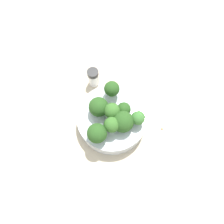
{
  "coord_description": "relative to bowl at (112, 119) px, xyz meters",
  "views": [
    {
      "loc": [
        -0.21,
        -0.08,
        0.62
      ],
      "look_at": [
        0.0,
        0.0,
        0.08
      ],
      "focal_mm": 35.0,
      "sensor_mm": 36.0,
      "label": 1
    }
  ],
  "objects": [
    {
      "name": "broccoli_floret_4",
      "position": [
        0.01,
        -0.07,
        0.05
      ],
      "size": [
        0.04,
        0.04,
        0.05
      ],
      "color": "#84AD66",
      "rests_on": "bowl"
    },
    {
      "name": "almond_crumb_0",
      "position": [
        0.03,
        -0.15,
        -0.02
      ],
      "size": [
        0.0,
        0.01,
        0.01
      ],
      "primitive_type": "cube",
      "rotation": [
        0.0,
        0.0,
        1.78
      ],
      "color": "olive",
      "rests_on": "ground_plane"
    },
    {
      "name": "almond_crumb_1",
      "position": [
        0.12,
        0.12,
        -0.02
      ],
      "size": [
        0.01,
        0.01,
        0.01
      ],
      "primitive_type": "cube",
      "rotation": [
        0.0,
        0.0,
        3.83
      ],
      "color": "tan",
      "rests_on": "ground_plane"
    },
    {
      "name": "bowl",
      "position": [
        0.0,
        0.0,
        0.0
      ],
      "size": [
        0.2,
        0.2,
        0.05
      ],
      "primitive_type": "cylinder",
      "color": "silver",
      "rests_on": "ground_plane"
    },
    {
      "name": "broccoli_floret_6",
      "position": [
        0.0,
        0.04,
        0.05
      ],
      "size": [
        0.05,
        0.05,
        0.06
      ],
      "color": "#84AD66",
      "rests_on": "bowl"
    },
    {
      "name": "broccoli_floret_3",
      "position": [
        0.0,
        -0.0,
        0.06
      ],
      "size": [
        0.04,
        0.04,
        0.06
      ],
      "color": "#7A9E5B",
      "rests_on": "bowl"
    },
    {
      "name": "broccoli_floret_1",
      "position": [
        0.02,
        -0.03,
        0.05
      ],
      "size": [
        0.04,
        0.04,
        0.04
      ],
      "color": "#8EB770",
      "rests_on": "bowl"
    },
    {
      "name": "broccoli_floret_0",
      "position": [
        -0.04,
        -0.01,
        0.06
      ],
      "size": [
        0.04,
        0.04,
        0.06
      ],
      "color": "#7A9E5B",
      "rests_on": "bowl"
    },
    {
      "name": "broccoli_floret_7",
      "position": [
        -0.07,
        0.01,
        0.06
      ],
      "size": [
        0.05,
        0.05,
        0.06
      ],
      "color": "#8EB770",
      "rests_on": "bowl"
    },
    {
      "name": "ground_plane",
      "position": [
        0.0,
        0.0,
        -0.02
      ],
      "size": [
        3.0,
        3.0,
        0.0
      ],
      "primitive_type": "plane",
      "color": "beige"
    },
    {
      "name": "broccoli_floret_5",
      "position": [
        0.06,
        0.03,
        0.06
      ],
      "size": [
        0.04,
        0.04,
        0.06
      ],
      "color": "#7A9E5B",
      "rests_on": "bowl"
    },
    {
      "name": "broccoli_floret_2",
      "position": [
        -0.01,
        -0.04,
        0.05
      ],
      "size": [
        0.06,
        0.06,
        0.06
      ],
      "color": "#84AD66",
      "rests_on": "bowl"
    },
    {
      "name": "pepper_shaker",
      "position": [
        0.1,
        0.1,
        0.01
      ],
      "size": [
        0.03,
        0.03,
        0.07
      ],
      "color": "silver",
      "rests_on": "ground_plane"
    }
  ]
}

